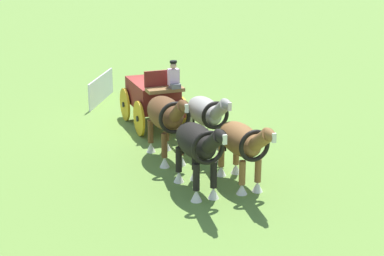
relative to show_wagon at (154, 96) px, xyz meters
The scene contains 7 objects.
ground_plane 1.15m from the show_wagon, 166.62° to the right, with size 220.00×220.00×0.00m, color olive.
show_wagon is the anchor object (origin of this frame).
draft_horse_rear_near 3.47m from the show_wagon, 21.86° to the left, with size 2.98×1.22×2.21m.
draft_horse_rear_off 3.46m from the show_wagon, ahead, with size 3.03×1.34×2.30m.
draft_horse_lead_near 6.04m from the show_wagon, 17.27° to the left, with size 3.01×1.23×2.12m.
draft_horse_lead_off 6.04m from the show_wagon, ahead, with size 2.97×1.25×2.23m.
sponsor_banner 4.29m from the show_wagon, 154.44° to the right, with size 3.20×0.06×1.10m, color silver.
Camera 1 is at (20.48, -2.05, 6.56)m, focal length 54.64 mm.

